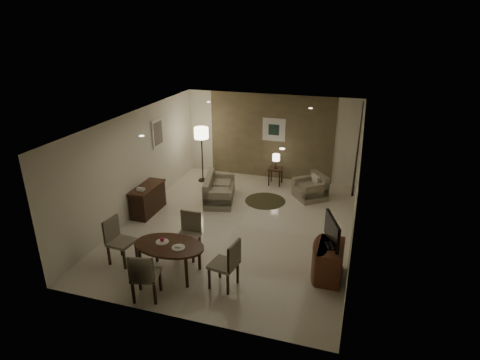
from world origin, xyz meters
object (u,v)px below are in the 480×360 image
(chair_far, at_px, (187,236))
(dining_table, at_px, (170,259))
(tv_cabinet, at_px, (330,261))
(floor_lamp, at_px, (202,155))
(side_table, at_px, (275,176))
(chair_left, at_px, (121,242))
(chair_near, at_px, (146,274))
(chair_right, at_px, (223,264))
(armchair, at_px, (310,187))
(console_desk, at_px, (148,199))
(sofa, at_px, (219,189))

(chair_far, bearing_deg, dining_table, -97.07)
(tv_cabinet, xyz_separation_m, floor_lamp, (-4.36, 4.03, 0.52))
(side_table, bearing_deg, tv_cabinet, -64.69)
(chair_left, bearing_deg, chair_near, -123.30)
(side_table, height_order, floor_lamp, floor_lamp)
(chair_left, bearing_deg, floor_lamp, 7.55)
(tv_cabinet, xyz_separation_m, dining_table, (-3.07, -0.85, -0.01))
(chair_right, distance_m, floor_lamp, 5.52)
(chair_left, bearing_deg, dining_table, -87.88)
(chair_left, height_order, armchair, chair_left)
(tv_cabinet, relative_size, armchair, 1.13)
(chair_near, xyz_separation_m, chair_right, (1.24, 0.73, 0.01))
(chair_near, relative_size, armchair, 1.23)
(console_desk, distance_m, tv_cabinet, 5.11)
(chair_left, xyz_separation_m, side_table, (2.15, 5.18, -0.23))
(tv_cabinet, bearing_deg, chair_right, -154.47)
(chair_right, relative_size, side_table, 1.87)
(chair_far, height_order, sofa, chair_far)
(console_desk, xyz_separation_m, armchair, (3.98, 2.17, -0.02))
(dining_table, xyz_separation_m, chair_right, (1.15, -0.06, 0.16))
(sofa, xyz_separation_m, floor_lamp, (-1.01, 1.24, 0.51))
(console_desk, xyz_separation_m, chair_near, (1.73, -3.15, 0.12))
(chair_left, xyz_separation_m, armchair, (3.32, 4.45, -0.14))
(tv_cabinet, distance_m, armchair, 3.79)
(dining_table, height_order, floor_lamp, floor_lamp)
(tv_cabinet, relative_size, sofa, 0.59)
(dining_table, xyz_separation_m, chair_far, (0.07, 0.69, 0.16))
(chair_near, relative_size, chair_far, 1.00)
(chair_far, xyz_separation_m, sofa, (-0.34, 2.95, -0.14))
(chair_right, bearing_deg, chair_near, -49.78)
(tv_cabinet, distance_m, chair_near, 3.57)
(dining_table, distance_m, side_table, 5.35)
(sofa, xyz_separation_m, side_table, (1.26, 1.62, -0.09))
(chair_near, xyz_separation_m, sofa, (-0.19, 4.43, -0.14))
(chair_left, height_order, sofa, chair_left)
(dining_table, height_order, armchair, armchair)
(chair_near, height_order, armchair, chair_near)
(chair_right, bearing_deg, chair_far, -115.15)
(chair_left, relative_size, sofa, 0.65)
(chair_right, relative_size, armchair, 1.25)
(console_desk, height_order, dining_table, console_desk)
(console_desk, bearing_deg, dining_table, -52.29)
(chair_right, xyz_separation_m, floor_lamp, (-2.44, 4.94, 0.37))
(chair_far, bearing_deg, chair_left, -154.86)
(chair_right, height_order, floor_lamp, floor_lamp)
(console_desk, distance_m, armchair, 4.53)
(dining_table, bearing_deg, sofa, 94.32)
(side_table, bearing_deg, sofa, -127.91)
(armchair, bearing_deg, chair_left, -74.42)
(dining_table, bearing_deg, side_table, 79.36)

